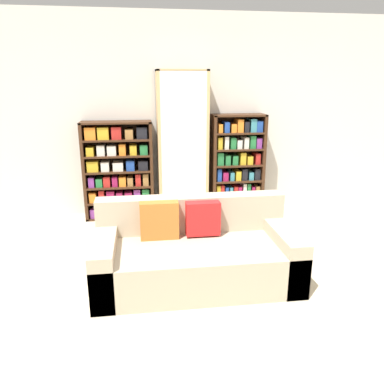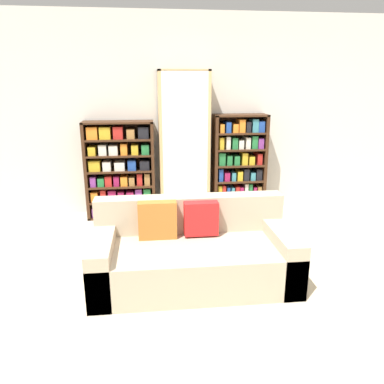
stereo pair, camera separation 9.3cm
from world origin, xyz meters
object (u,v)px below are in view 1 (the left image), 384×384
at_px(couch, 195,254).
at_px(bookshelf_left, 118,171).
at_px(display_cabinet, 182,145).
at_px(bookshelf_right, 237,165).
at_px(wine_bottle, 215,222).

height_order(couch, bookshelf_left, bookshelf_left).
relative_size(display_cabinet, bookshelf_right, 1.41).
distance_m(couch, display_cabinet, 1.99).
distance_m(display_cabinet, wine_bottle, 1.19).
bearing_deg(display_cabinet, bookshelf_left, 178.94).
xyz_separation_m(bookshelf_left, display_cabinet, (0.87, -0.02, 0.33)).
bearing_deg(wine_bottle, bookshelf_right, 60.23).
bearing_deg(couch, bookshelf_right, 64.87).
height_order(couch, wine_bottle, couch).
distance_m(bookshelf_right, wine_bottle, 1.08).
relative_size(bookshelf_left, bookshelf_right, 0.95).
height_order(bookshelf_left, display_cabinet, display_cabinet).
relative_size(display_cabinet, wine_bottle, 5.12).
distance_m(couch, bookshelf_left, 2.06).
bearing_deg(bookshelf_left, couch, -67.39).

